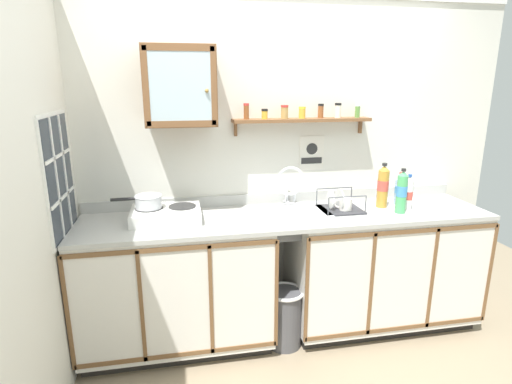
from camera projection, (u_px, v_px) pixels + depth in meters
The scene contains 21 objects.
floor at pixel (303, 370), 2.68m from camera, with size 5.92×5.92×0.00m, color gray.
back_wall at pixel (278, 162), 3.09m from camera, with size 3.52×0.07×2.49m.
side_wall_left at pixel (18, 215), 1.87m from camera, with size 0.05×3.55×2.49m, color silver.
lower_cabinet_run at pixel (177, 286), 2.84m from camera, with size 1.31×0.61×0.91m.
lower_cabinet_run_right at pixel (381, 268), 3.12m from camera, with size 1.41×0.61×0.91m.
countertop at pixel (288, 216), 2.86m from camera, with size 2.88×0.64×0.03m, color #B2B2AD.
backsplash at pixel (278, 198), 3.13m from camera, with size 2.88×0.02×0.08m, color #B2B2AD.
sink at pixel (290, 215), 2.91m from camera, with size 0.54×0.47×0.45m.
hot_plate_stove at pixel (166, 214), 2.73m from camera, with size 0.46×0.33×0.09m.
saucepan at pixel (148, 201), 2.71m from camera, with size 0.33×0.18×0.09m.
bottle_opaque_white_0 at pixel (408, 194), 2.94m from camera, with size 0.06×0.06×0.26m.
bottle_juice_amber_1 at pixel (383, 186), 3.00m from camera, with size 0.08×0.08×0.33m.
bottle_water_blue_2 at pixel (400, 189), 3.08m from camera, with size 0.09×0.09×0.25m.
bottle_soda_green_3 at pixel (402, 192), 2.86m from camera, with size 0.07×0.07×0.32m.
dish_rack at pixel (339, 206), 2.94m from camera, with size 0.30×0.26×0.16m.
mug at pixel (345, 205), 2.92m from camera, with size 0.12×0.09×0.10m.
wall_cabinet at pixel (180, 86), 2.64m from camera, with size 0.46×0.33×0.51m.
spice_shelf at pixel (302, 118), 2.94m from camera, with size 1.02×0.14×0.23m.
warning_sign at pixel (312, 153), 3.09m from camera, with size 0.19×0.01×0.26m.
window at pixel (59, 176), 2.43m from camera, with size 0.03×0.56×0.76m.
trash_bin at pixel (285, 316), 2.90m from camera, with size 0.27×0.27×0.43m.
Camera 1 is at (-0.74, -2.19, 1.83)m, focal length 28.51 mm.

